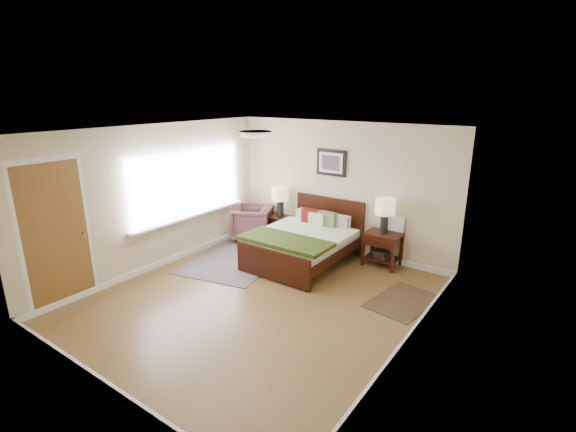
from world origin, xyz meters
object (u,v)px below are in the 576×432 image
Objects in this scene: nightstand_left at (280,222)px; rug_persian at (237,258)px; lamp_left at (280,196)px; lamp_right at (385,210)px; bed at (304,238)px; armchair at (252,223)px; nightstand_right at (382,246)px.

nightstand_left reaches higher than rug_persian.
lamp_left is (0.00, 0.02, 0.55)m from nightstand_left.
lamp_left is 2.26m from lamp_right.
armchair is at bearing 164.56° from bed.
lamp_right is at bearing 15.98° from rug_persian.
rug_persian is at bearing -153.67° from bed.
bed is 3.63× the size of nightstand_left.
armchair is (-2.79, -0.27, -0.68)m from lamp_right.
lamp_right is 0.78× the size of armchair.
bed is 1.51m from lamp_right.
lamp_left is at bearing 91.01° from armchair.
nightstand_right is at bearing 0.14° from nightstand_left.
lamp_left is 1.00× the size of lamp_right.
nightstand_left is at bearing 146.80° from bed.
armchair reaches higher than rug_persian.
nightstand_left is 0.85× the size of nightstand_right.
lamp_right is 2.86m from rug_persian.
nightstand_left is at bearing 89.33° from armchair.
lamp_left reaches higher than bed.
lamp_right reaches higher than armchair.
lamp_right is at bearing 90.00° from nightstand_right.
nightstand_left is 2.26m from nightstand_right.
armchair is (-0.53, -0.25, -0.05)m from nightstand_left.
bed is 3.09× the size of nightstand_right.
lamp_right reaches higher than nightstand_left.
nightstand_right is at bearing -0.35° from lamp_left.
lamp_right is at bearing 30.35° from bed.
lamp_right reaches higher than nightstand_right.
rug_persian is (-0.08, -1.27, -0.95)m from lamp_left.
rug_persian is (0.45, -1.00, -0.35)m from armchair.
lamp_left is at bearing 73.76° from rug_persian.
nightstand_right is 2.81m from armchair.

